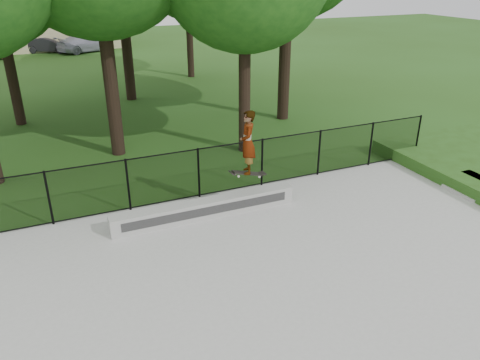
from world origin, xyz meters
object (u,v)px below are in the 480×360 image
Objects in this scene: grind_ledge at (206,208)px; car_b at (48,45)px; skater_airborne at (248,144)px; car_c at (86,44)px.

grind_ledge is 1.58× the size of car_b.
car_c is at bearing 91.31° from skater_airborne.
car_c reaches higher than car_b.
car_b is 0.77× the size of car_c.
car_b is 30.75m from skater_airborne.
car_b is at bearing 96.40° from skater_airborne.
car_c is 2.22× the size of skater_airborne.
skater_airborne reaches higher than grind_ledge.
car_c is 29.69m from skater_airborne.
skater_airborne is (3.43, -30.53, 1.44)m from car_b.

